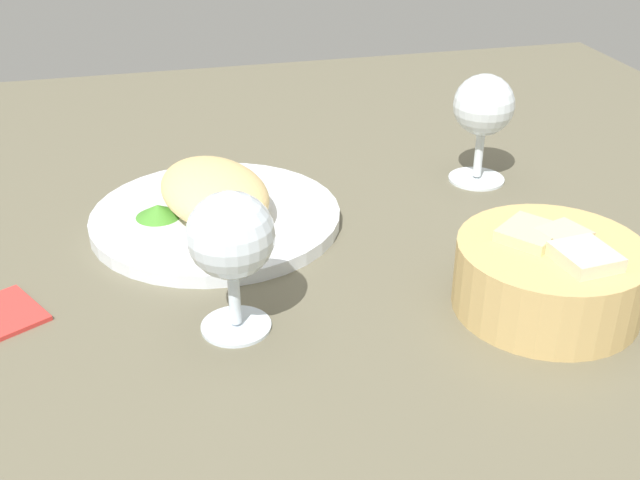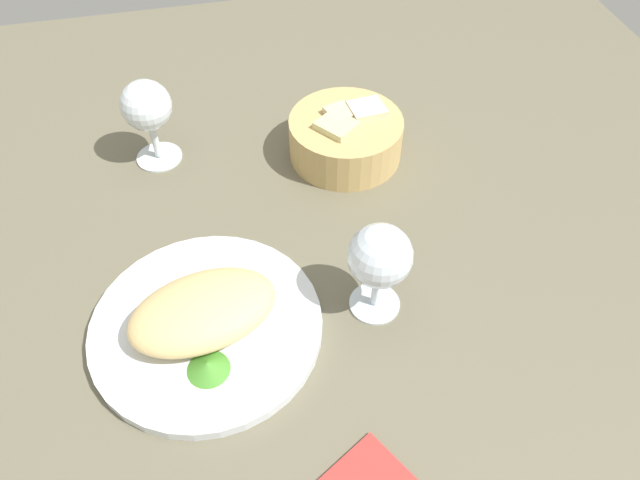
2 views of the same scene
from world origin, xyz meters
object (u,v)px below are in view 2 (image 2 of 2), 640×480
Objects in this scene: bread_basket at (346,136)px; wine_glass_near at (380,259)px; plate at (207,326)px; wine_glass_far at (147,110)px.

bread_basket is 1.30× the size of wine_glass_near.
wine_glass_near reaches higher than plate.
bread_basket is 27.30cm from wine_glass_near.
wine_glass_far is (-26.49, 5.28, 5.18)cm from bread_basket.
plate is 32.26cm from wine_glass_far.
plate is 34.50cm from bread_basket.
wine_glass_near is (-3.37, -26.63, 4.98)cm from bread_basket.
wine_glass_near is 0.98× the size of wine_glass_far.
wine_glass_far is at bearing 168.73° from bread_basket.
wine_glass_far reaches higher than wine_glass_near.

